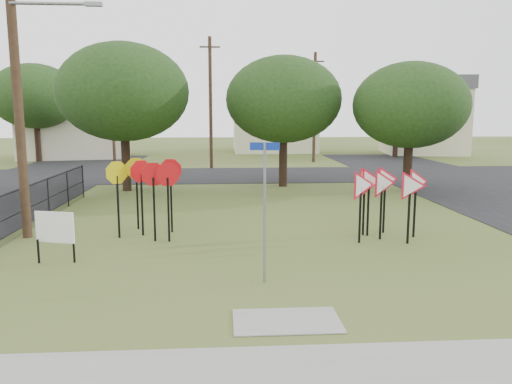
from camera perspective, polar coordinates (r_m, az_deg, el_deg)
ground at (r=11.84m, az=2.05°, el=-9.95°), size 140.00×140.00×0.00m
sidewalk at (r=8.01m, az=5.26°, el=-19.62°), size 30.00×1.60×0.02m
street_far at (r=31.40m, az=-1.62°, el=1.97°), size 60.00×8.00×0.02m
curb_pad at (r=9.61m, az=3.54°, el=-14.52°), size 2.00×1.20×0.02m
street_name_sign at (r=11.19m, az=0.99°, el=-1.39°), size 0.66×0.12×3.21m
stop_sign_cluster at (r=15.88m, az=-12.28°, el=1.39°), size 2.28×1.87×2.42m
yield_sign_cluster at (r=15.78m, az=14.40°, el=0.71°), size 2.79×1.63×2.23m
info_board at (r=13.86m, az=-22.01°, el=-3.92°), size 1.05×0.32×1.35m
utility_pole_main at (r=16.84m, az=-25.60°, el=12.79°), size 3.55×0.33×10.00m
far_pole_a at (r=35.16m, az=-5.22°, el=10.19°), size 1.40×0.24×9.00m
far_pole_b at (r=39.79m, az=6.70°, el=9.66°), size 1.40×0.24×8.50m
far_pole_c at (r=42.09m, az=-16.12°, el=9.67°), size 1.40×0.24×9.00m
fence_run at (r=18.80m, az=-23.76°, el=-1.14°), size 0.05×11.55×1.50m
house_left at (r=46.94m, az=-19.85°, el=8.23°), size 10.58×8.88×7.20m
house_mid at (r=51.41m, az=2.02°, el=8.21°), size 8.40×8.40×6.20m
house_right at (r=50.88m, az=18.56°, el=8.31°), size 8.30×8.30×7.20m
tree_near_left at (r=25.63m, az=-14.93°, el=10.96°), size 6.40×6.40×7.27m
tree_near_mid at (r=26.34m, az=3.17°, el=10.49°), size 6.00×6.00×6.80m
tree_near_right at (r=25.82m, az=17.25°, el=9.44°), size 5.60×5.60×6.33m
tree_far_left at (r=43.76m, az=-23.97°, el=9.97°), size 6.80×6.80×7.73m
tree_far_right at (r=45.73m, az=15.82°, el=9.53°), size 6.00×6.00×6.80m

